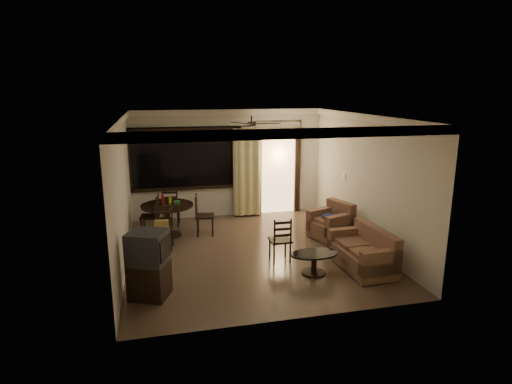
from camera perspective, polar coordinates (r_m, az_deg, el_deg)
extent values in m
plane|color=#7F6651|center=(9.00, -0.57, -7.97)|extent=(5.50, 5.50, 0.00)
plane|color=beige|center=(11.23, -3.71, 3.79)|extent=(5.00, 0.00, 5.00)
plane|color=beige|center=(6.03, 5.23, -4.95)|extent=(5.00, 0.00, 5.00)
plane|color=beige|center=(8.41, -17.44, -0.17)|extent=(0.00, 5.50, 5.50)
plane|color=beige|center=(9.45, 14.37, 1.51)|extent=(0.00, 5.50, 5.50)
plane|color=white|center=(8.39, -0.61, 10.11)|extent=(5.50, 5.50, 0.00)
cube|color=black|center=(11.05, -9.34, 4.39)|extent=(2.70, 0.04, 1.45)
cylinder|color=black|center=(10.87, -8.94, 8.54)|extent=(3.20, 0.03, 0.03)
cube|color=#FFC684|center=(11.55, 2.98, 2.32)|extent=(0.91, 0.03, 2.08)
cube|color=white|center=(10.38, 11.60, 2.16)|extent=(0.02, 0.18, 0.12)
cylinder|color=black|center=(8.39, -0.61, 9.70)|extent=(0.03, 0.03, 0.12)
cylinder|color=black|center=(8.40, -0.61, 9.09)|extent=(0.16, 0.16, 0.08)
cylinder|color=black|center=(9.94, -11.78, -1.78)|extent=(1.19, 1.19, 0.04)
cylinder|color=black|center=(10.04, -11.68, -3.74)|extent=(0.12, 0.12, 0.69)
cylinder|color=black|center=(10.15, -11.58, -5.63)|extent=(0.59, 0.59, 0.03)
cylinder|color=maroon|center=(9.97, -12.35, -0.99)|extent=(0.06, 0.06, 0.22)
cylinder|color=#B2B213|center=(9.86, -11.38, -1.23)|extent=(0.06, 0.06, 0.18)
cube|color=#227330|center=(10.02, -10.48, -1.32)|extent=(0.14, 0.10, 0.05)
cube|color=black|center=(10.13, -13.97, -3.21)|extent=(0.48, 0.48, 0.04)
cube|color=black|center=(9.95, -6.83, -3.20)|extent=(0.48, 0.48, 0.04)
cube|color=black|center=(9.21, -12.27, -4.81)|extent=(0.48, 0.48, 0.04)
cube|color=#A18645|center=(8.96, -12.48, -4.67)|extent=(0.29, 0.12, 0.32)
cube|color=black|center=(10.78, -11.24, -2.05)|extent=(0.48, 0.48, 0.04)
cube|color=black|center=(7.29, -13.99, -11.28)|extent=(0.74, 0.71, 0.59)
cube|color=black|center=(7.08, -14.25, -7.19)|extent=(0.74, 0.71, 0.53)
cube|color=black|center=(6.97, -12.01, -7.39)|extent=(0.18, 0.40, 0.36)
cube|color=#452120|center=(8.39, 13.90, -8.63)|extent=(0.81, 1.46, 0.36)
cube|color=#452120|center=(8.42, 15.75, -6.50)|extent=(0.23, 1.43, 0.58)
cube|color=#452120|center=(7.82, 16.26, -9.04)|extent=(0.76, 0.19, 0.45)
cube|color=#452120|center=(8.84, 11.96, -6.11)|extent=(0.76, 0.19, 0.45)
cube|color=#452120|center=(8.29, 13.71, -7.35)|extent=(0.58, 1.27, 0.11)
cube|color=#452120|center=(9.88, 9.86, -4.91)|extent=(1.01, 1.01, 0.37)
cube|color=#452120|center=(9.99, 11.21, -2.92)|extent=(0.44, 0.81, 0.61)
cube|color=#452120|center=(9.61, 11.17, -4.34)|extent=(0.80, 0.43, 0.47)
cube|color=#452120|center=(10.05, 8.69, -3.44)|extent=(0.80, 0.43, 0.47)
cube|color=#452120|center=(9.79, 9.71, -3.77)|extent=(0.73, 0.76, 0.11)
ellipsoid|color=navy|center=(9.76, 9.73, -3.18)|extent=(0.34, 0.28, 0.10)
ellipsoid|color=black|center=(7.95, 7.77, -8.17)|extent=(0.90, 0.54, 0.03)
cylinder|color=black|center=(8.02, 7.73, -9.44)|extent=(0.10, 0.10, 0.36)
cylinder|color=black|center=(8.09, 7.69, -10.58)|extent=(0.44, 0.44, 0.03)
cube|color=black|center=(8.42, 3.22, -6.42)|extent=(0.40, 0.40, 0.04)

